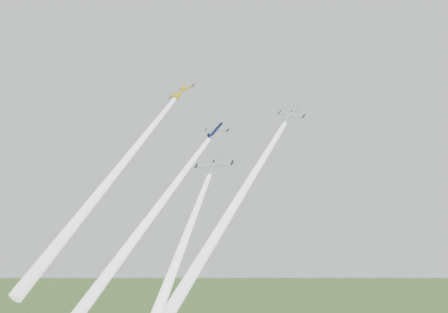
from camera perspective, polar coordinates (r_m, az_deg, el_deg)
plane_yellow at (r=134.49m, az=-4.44°, el=6.57°), size 8.17×7.57×8.09m
smoke_trail_yellow at (r=113.75m, az=-11.63°, el=-2.46°), size 9.60×42.32×43.35m
plane_navy at (r=123.82m, az=-0.89°, el=2.67°), size 8.21×6.64×6.29m
smoke_trail_navy at (r=105.68m, az=-8.68°, el=-7.71°), size 13.10×40.60×42.21m
plane_silver_right at (r=122.80m, az=6.74°, el=4.23°), size 8.46×6.42×6.93m
smoke_trail_silver_right at (r=100.77m, az=-0.10°, el=-6.90°), size 13.34×43.36×45.02m
plane_silver_low at (r=121.04m, az=-1.10°, el=-0.90°), size 9.40×7.66×7.41m
smoke_trail_silver_low at (r=100.41m, az=-5.40°, el=-11.95°), size 5.92×40.26×40.98m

